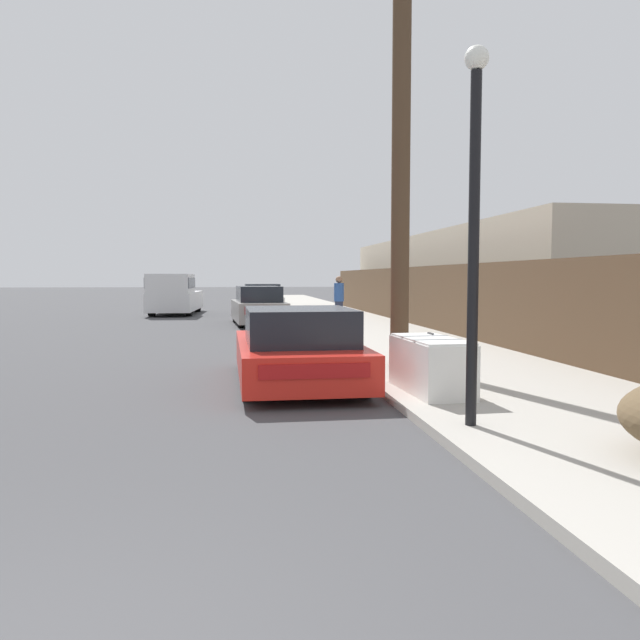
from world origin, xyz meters
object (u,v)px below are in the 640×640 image
car_parked_mid (258,307)px  street_lamp (474,205)px  discarded_fridge (431,365)px  car_parked_far (262,300)px  pickup_truck (174,295)px  parked_sports_car_red (297,349)px  utility_pole (401,102)px  pedestrian (339,300)px

car_parked_mid → street_lamp: street_lamp is taller
discarded_fridge → car_parked_far: (-1.51, 20.58, 0.16)m
pickup_truck → parked_sports_car_red: bearing=103.7°
street_lamp → car_parked_mid: bearing=95.9°
car_parked_far → street_lamp: size_ratio=1.11×
car_parked_mid → utility_pole: bearing=-83.3°
discarded_fridge → street_lamp: street_lamp is taller
parked_sports_car_red → utility_pole: size_ratio=0.46×
parked_sports_car_red → street_lamp: street_lamp is taller
discarded_fridge → utility_pole: bearing=81.9°
car_parked_mid → pickup_truck: bearing=115.1°
car_parked_mid → utility_pole: utility_pole is taller
discarded_fridge → car_parked_mid: 14.64m
parked_sports_car_red → car_parked_far: 19.04m
street_lamp → pedestrian: (1.00, 14.72, -1.55)m
car_parked_mid → car_parked_far: (0.39, 6.06, 0.00)m
car_parked_mid → pedestrian: size_ratio=2.72×
parked_sports_car_red → pickup_truck: bearing=100.2°
discarded_fridge → car_parked_far: bearing=91.6°
parked_sports_car_red → utility_pole: 4.89m
discarded_fridge → parked_sports_car_red: (-1.75, 1.54, 0.07)m
pickup_truck → pedestrian: 10.61m
discarded_fridge → pickup_truck: 21.92m
parked_sports_car_red → pickup_truck: pickup_truck is taller
street_lamp → pedestrian: 14.84m
parked_sports_car_red → pedestrian: (2.56, 11.18, 0.40)m
car_parked_mid → pickup_truck: size_ratio=0.77×
car_parked_far → utility_pole: utility_pole is taller
car_parked_mid → parked_sports_car_red: bearing=-93.0°
car_parked_mid → street_lamp: size_ratio=1.11×
car_parked_far → discarded_fridge: bearing=-85.7°
car_parked_mid → pedestrian: 3.27m
discarded_fridge → parked_sports_car_red: parked_sports_car_red is taller
car_parked_mid → pedestrian: pedestrian is taller
discarded_fridge → street_lamp: bearing=-97.9°
car_parked_mid → pickup_truck: 7.63m
car_parked_mid → utility_pole: (2.15, -11.85, 4.22)m
pickup_truck → pedestrian: bearing=129.6°
pedestrian → discarded_fridge: bearing=-93.7°
pickup_truck → pedestrian: (6.37, -8.49, 0.03)m
car_parked_far → pickup_truck: pickup_truck is taller
pickup_truck → street_lamp: size_ratio=1.45×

